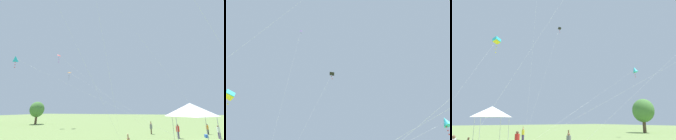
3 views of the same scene
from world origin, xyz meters
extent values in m
cube|color=#2DBCD1|center=(-10.83, 5.81, 14.68)|extent=(1.30, 1.30, 0.98)
cube|color=yellow|center=(-10.83, 5.81, 14.39)|extent=(1.06, 1.19, 0.49)
sphere|color=yellow|center=(-10.78, 5.89, 14.04)|extent=(0.16, 0.16, 0.16)
sphere|color=yellow|center=(-10.89, 5.89, 13.60)|extent=(0.16, 0.16, 0.16)
cylinder|color=silver|center=(-10.28, 11.57, 13.48)|extent=(5.20, 3.61, 26.95)
pyramid|color=purple|center=(-12.85, 13.36, 26.98)|extent=(0.51, 0.58, 0.46)
sphere|color=black|center=(-12.93, 13.38, 26.65)|extent=(0.07, 0.07, 0.07)
sphere|color=black|center=(-12.82, 13.39, 26.45)|extent=(0.07, 0.07, 0.07)
cylinder|color=silver|center=(-9.98, 13.85, 10.13)|extent=(5.29, 8.75, 20.26)
pyramid|color=black|center=(-12.64, 18.22, 20.31)|extent=(0.95, 0.99, 0.39)
sphere|color=red|center=(-12.55, 18.16, 19.79)|extent=(0.12, 0.12, 0.12)
sphere|color=red|center=(-12.57, 18.26, 19.46)|extent=(0.12, 0.12, 0.12)
cylinder|color=silver|center=(2.02, 8.40, 14.03)|extent=(4.29, 17.06, 28.05)
cone|color=#2DBCD1|center=(-2.84, 27.51, 11.21)|extent=(1.41, 1.30, 1.21)
sphere|color=red|center=(-2.88, 27.46, 10.66)|extent=(0.14, 0.14, 0.14)
sphere|color=red|center=(-2.80, 27.47, 10.27)|extent=(0.14, 0.14, 0.14)
sphere|color=red|center=(-2.77, 27.50, 9.89)|extent=(0.14, 0.14, 0.14)
camera|label=1|loc=(-19.94, 7.35, 3.60)|focal=24.00mm
camera|label=2|loc=(17.27, 9.83, 3.42)|focal=40.00mm
camera|label=3|loc=(21.34, -2.64, 2.66)|focal=35.00mm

